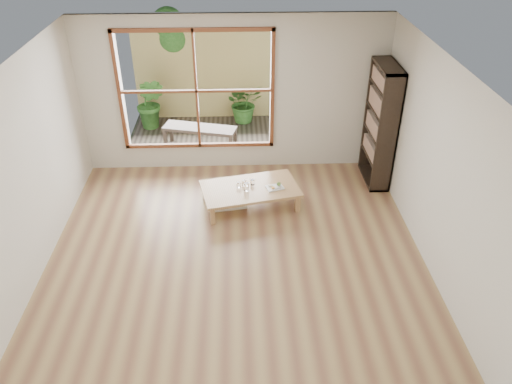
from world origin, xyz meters
TOP-DOWN VIEW (x-y plane):
  - ground at (0.00, 0.00)m, footprint 5.00×5.00m
  - low_table at (0.23, 1.17)m, footprint 1.59×1.10m
  - floor_cushion at (-0.16, 1.30)m, footprint 0.67×0.67m
  - bookshelf at (2.32, 1.90)m, footprint 0.31×0.88m
  - glass_tall at (0.17, 1.09)m, footprint 0.07×0.07m
  - glass_mid at (0.26, 1.26)m, footprint 0.06×0.06m
  - glass_short at (0.14, 1.25)m, footprint 0.06×0.06m
  - glass_small at (0.05, 1.19)m, footprint 0.07×0.07m
  - food_tray at (0.61, 1.15)m, footprint 0.30×0.25m
  - deck at (-0.60, 3.56)m, footprint 2.80×2.00m
  - garden_bench at (-0.64, 3.09)m, footprint 1.39×0.72m
  - bamboo_fence at (-0.60, 4.56)m, footprint 2.80×0.06m
  - shrub_right at (0.20, 4.28)m, footprint 0.88×0.81m
  - shrub_left at (-1.65, 4.02)m, footprint 0.70×0.64m
  - garden_tree at (-1.28, 4.86)m, footprint 1.04×0.85m

SIDE VIEW (x-z plane):
  - ground at x=0.00m, z-range 0.00..0.00m
  - deck at x=-0.60m, z-range -0.03..0.03m
  - floor_cushion at x=-0.16m, z-range 0.00..0.08m
  - low_table at x=0.23m, z-range 0.12..0.44m
  - food_tray at x=0.61m, z-range 0.30..0.38m
  - glass_short at x=0.14m, z-range 0.32..0.40m
  - glass_small at x=0.05m, z-range 0.32..0.40m
  - glass_mid at x=0.26m, z-range 0.32..0.40m
  - glass_tall at x=0.17m, z-range 0.32..0.45m
  - garden_bench at x=-0.64m, z-range 0.18..0.60m
  - shrub_right at x=0.20m, z-range 0.03..0.84m
  - shrub_left at x=-1.65m, z-range 0.02..1.08m
  - bamboo_fence at x=-0.60m, z-range 0.00..1.80m
  - bookshelf at x=2.32m, z-range 0.00..1.97m
  - garden_tree at x=-1.28m, z-range 0.52..2.74m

